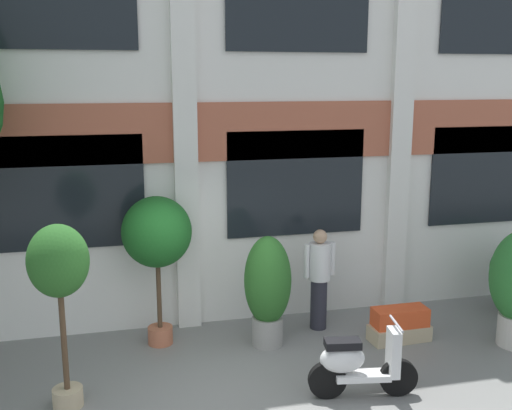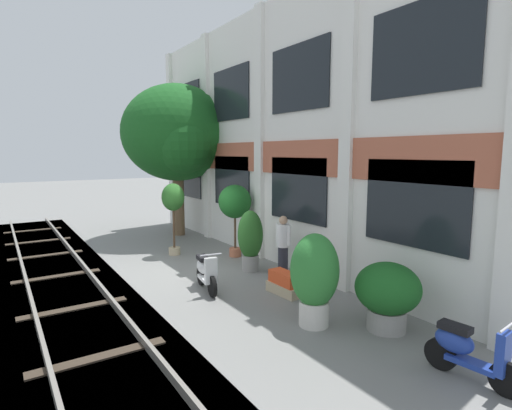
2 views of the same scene
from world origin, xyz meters
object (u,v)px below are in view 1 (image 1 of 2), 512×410
object	(u,v)px
potted_plant_low_pan	(157,236)
potted_plant_square_trough	(400,325)
scooter_near_curb	(358,364)
potted_plant_ribbed_drum	(268,287)
potted_plant_terracotta_small	(59,271)
resident_by_doorway	(319,276)

from	to	relation	value
potted_plant_low_pan	potted_plant_square_trough	bearing A→B (deg)	-12.06
potted_plant_square_trough	scooter_near_curb	xyz separation A→B (m)	(-1.27, -1.38, 0.19)
potted_plant_ribbed_drum	potted_plant_square_trough	size ratio (longest dim) A/B	1.78
potted_plant_square_trough	potted_plant_low_pan	size ratio (longest dim) A/B	0.42
potted_plant_terracotta_small	potted_plant_low_pan	size ratio (longest dim) A/B	1.01
potted_plant_ribbed_drum	scooter_near_curb	bearing A→B (deg)	-67.48
potted_plant_terracotta_small	resident_by_doorway	distance (m)	4.11
potted_plant_terracotta_small	resident_by_doorway	world-z (taller)	potted_plant_terracotta_small
potted_plant_low_pan	scooter_near_curb	size ratio (longest dim) A/B	1.64
potted_plant_terracotta_small	scooter_near_curb	world-z (taller)	potted_plant_terracotta_small
potted_plant_ribbed_drum	potted_plant_terracotta_small	xyz separation A→B (m)	(-2.79, -1.09, 0.81)
potted_plant_terracotta_small	potted_plant_low_pan	world-z (taller)	potted_plant_terracotta_small
potted_plant_ribbed_drum	scooter_near_curb	distance (m)	1.91
potted_plant_low_pan	scooter_near_curb	world-z (taller)	potted_plant_low_pan
potted_plant_ribbed_drum	scooter_near_curb	world-z (taller)	potted_plant_ribbed_drum
scooter_near_curb	potted_plant_terracotta_small	bearing A→B (deg)	179.30
potted_plant_low_pan	scooter_near_curb	xyz separation A→B (m)	(2.26, -2.14, -1.24)
potted_plant_terracotta_small	resident_by_doorway	size ratio (longest dim) A/B	1.41
potted_plant_square_trough	potted_plant_low_pan	bearing A→B (deg)	167.94
potted_plant_terracotta_small	potted_plant_square_trough	size ratio (longest dim) A/B	2.41
potted_plant_ribbed_drum	potted_plant_terracotta_small	distance (m)	3.10
potted_plant_terracotta_small	potted_plant_square_trough	xyz separation A→B (m)	(4.77, 0.76, -1.47)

